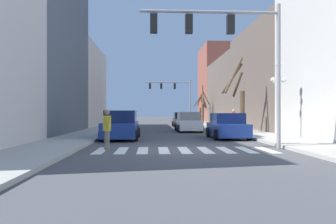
{
  "coord_description": "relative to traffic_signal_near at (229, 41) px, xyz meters",
  "views": [
    {
      "loc": [
        -1.41,
        -14.1,
        1.63
      ],
      "look_at": [
        0.32,
        20.93,
        1.68
      ],
      "focal_mm": 35.0,
      "sensor_mm": 36.0,
      "label": 1
    }
  ],
  "objects": [
    {
      "name": "car_driving_away_lane",
      "position": [
        -0.06,
        22.77,
        -4.03
      ],
      "size": [
        1.95,
        4.58,
        1.65
      ],
      "rotation": [
        0.0,
        0.0,
        1.57
      ],
      "color": "black",
      "rests_on": "ground_plane"
    },
    {
      "name": "car_at_intersection",
      "position": [
        1.38,
        32.35,
        -4.02
      ],
      "size": [
        2.03,
        4.33,
        1.67
      ],
      "rotation": [
        0.0,
        0.0,
        1.57
      ],
      "color": "#236B38",
      "rests_on": "ground_plane"
    },
    {
      "name": "traffic_signal_far",
      "position": [
        -0.16,
        33.69,
        -0.0
      ],
      "size": [
        6.7,
        0.28,
        6.47
      ],
      "color": "gray",
      "rests_on": "ground_plane"
    },
    {
      "name": "building_row_left",
      "position": [
        -12.39,
        10.32,
        0.92
      ],
      "size": [
        6.0,
        35.18,
        13.07
      ],
      "color": "beige",
      "rests_on": "ground_plane"
    },
    {
      "name": "sidewalk_right",
      "position": [
        3.96,
        -0.28,
        -4.73
      ],
      "size": [
        2.88,
        90.0,
        0.15
      ],
      "color": "#ADA89E",
      "rests_on": "ground_plane"
    },
    {
      "name": "pedestrian_crossing_street",
      "position": [
        -5.35,
        -0.16,
        -3.76
      ],
      "size": [
        0.42,
        0.72,
        1.76
      ],
      "rotation": [
        0.0,
        0.0,
        5.17
      ],
      "color": "#7A705B",
      "rests_on": "ground_plane"
    },
    {
      "name": "car_driving_toward_lane",
      "position": [
        -5.29,
        5.7,
        -3.99
      ],
      "size": [
        2.21,
        4.83,
        1.75
      ],
      "rotation": [
        0.0,
        0.0,
        1.57
      ],
      "color": "navy",
      "rests_on": "ground_plane"
    },
    {
      "name": "street_tree_left_far",
      "position": [
        3.8,
        32.66,
        -2.74
      ],
      "size": [
        1.16,
        1.81,
        4.11
      ],
      "color": "brown",
      "rests_on": "sidewalk_right"
    },
    {
      "name": "street_tree_right_far",
      "position": [
        4.3,
        34.88,
        -2.75
      ],
      "size": [
        2.24,
        1.74,
        4.5
      ],
      "color": "brown",
      "rests_on": "sidewalk_right"
    },
    {
      "name": "pedestrian_waiting_at_curb",
      "position": [
        3.58,
        13.26,
        -3.61
      ],
      "size": [
        0.38,
        0.73,
        1.76
      ],
      "rotation": [
        0.0,
        0.0,
        1.17
      ],
      "color": "#4C4C51",
      "rests_on": "sidewalk_right"
    },
    {
      "name": "street_lamp_right_corner",
      "position": [
        3.95,
        4.26,
        -1.5
      ],
      "size": [
        0.95,
        0.36,
        4.47
      ],
      "color": "#1E4C2D",
      "rests_on": "sidewalk_right"
    },
    {
      "name": "car_parked_left_mid",
      "position": [
        -0.28,
        13.5,
        -4.02
      ],
      "size": [
        2.11,
        4.78,
        1.67
      ],
      "rotation": [
        0.0,
        0.0,
        1.57
      ],
      "color": "white",
      "rests_on": "ground_plane"
    },
    {
      "name": "street_tree_right_mid",
      "position": [
        3.77,
        32.02,
        -2.32
      ],
      "size": [
        2.33,
        2.59,
        5.4
      ],
      "color": "brown",
      "rests_on": "sidewalk_right"
    },
    {
      "name": "traffic_signal_near",
      "position": [
        0.0,
        0.0,
        0.0
      ],
      "size": [
        6.31,
        0.28,
        6.5
      ],
      "color": "gray",
      "rests_on": "ground_plane"
    },
    {
      "name": "sidewalk_left",
      "position": [
        -7.95,
        -0.28,
        -4.73
      ],
      "size": [
        2.88,
        90.0,
        0.15
      ],
      "color": "#ADA89E",
      "rests_on": "ground_plane"
    },
    {
      "name": "ground_plane",
      "position": [
        -2.0,
        -0.28,
        -4.8
      ],
      "size": [
        240.0,
        240.0,
        0.0
      ],
      "primitive_type": "plane",
      "color": "#4C4C4F"
    },
    {
      "name": "building_row_right",
      "position": [
        8.4,
        20.84,
        0.73
      ],
      "size": [
        6.0,
        54.36,
        13.14
      ],
      "color": "beige",
      "rests_on": "ground_plane"
    },
    {
      "name": "car_parked_right_far",
      "position": [
        1.31,
        5.86,
        -4.05
      ],
      "size": [
        2.18,
        4.24,
        1.59
      ],
      "rotation": [
        0.0,
        0.0,
        1.57
      ],
      "color": "navy",
      "rests_on": "ground_plane"
    },
    {
      "name": "crosswalk_stripes",
      "position": [
        -2.0,
        -0.28,
        -4.8
      ],
      "size": [
        7.65,
        2.6,
        0.01
      ],
      "color": "white",
      "rests_on": "ground_plane"
    },
    {
      "name": "street_tree_left_near",
      "position": [
        3.18,
        10.09,
        -2.04
      ],
      "size": [
        1.79,
        2.32,
        5.68
      ],
      "color": "brown",
      "rests_on": "sidewalk_right"
    }
  ]
}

